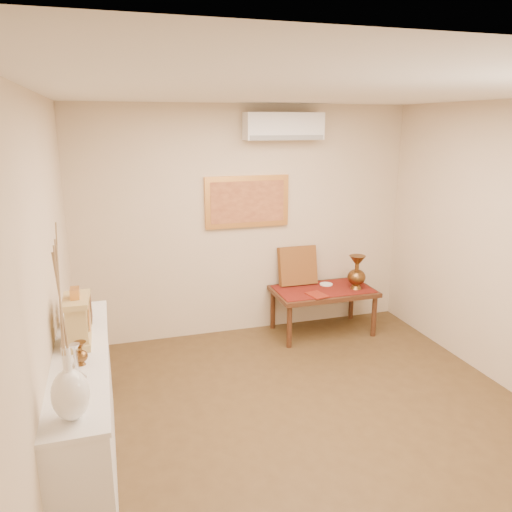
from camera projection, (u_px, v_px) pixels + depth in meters
name	position (u px, v px, depth m)	size (l,w,h in m)	color
floor	(321.00, 431.00, 4.16)	(4.50, 4.50, 0.00)	brown
ceiling	(334.00, 92.00, 3.46)	(4.50, 4.50, 0.00)	silver
wall_back	(247.00, 222.00, 5.89)	(4.00, 0.02, 2.70)	beige
wall_left	(46.00, 304.00, 3.25)	(0.02, 4.50, 2.70)	beige
white_vase	(63.00, 328.00, 2.50)	(0.20, 0.20, 1.03)	white
candlestick	(76.00, 361.00, 3.02)	(0.11, 0.11, 0.22)	silver
brass_urn_small	(80.00, 350.00, 3.19)	(0.09, 0.09, 0.21)	brown
table_cloth	(323.00, 289.00, 5.99)	(1.14, 0.59, 0.01)	maroon
brass_urn_tall	(357.00, 269.00, 5.94)	(0.22, 0.22, 0.49)	brown
plate	(326.00, 284.00, 6.14)	(0.16, 0.16, 0.01)	white
menu	(317.00, 295.00, 5.76)	(0.18, 0.25, 0.01)	maroon
cushion	(298.00, 266.00, 6.11)	(0.47, 0.10, 0.47)	#5D1F12
display_ledge	(86.00, 415.00, 3.52)	(0.37, 2.02, 0.98)	white
mantel_clock	(78.00, 320.00, 3.49)	(0.17, 0.36, 0.41)	tan
wooden_chest	(81.00, 308.00, 3.85)	(0.16, 0.21, 0.24)	tan
low_table	(323.00, 294.00, 6.01)	(1.20, 0.70, 0.55)	#482615
painting	(247.00, 202.00, 5.80)	(1.00, 0.06, 0.60)	#DC9346
ac_unit	(284.00, 126.00, 5.60)	(0.90, 0.25, 0.30)	white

